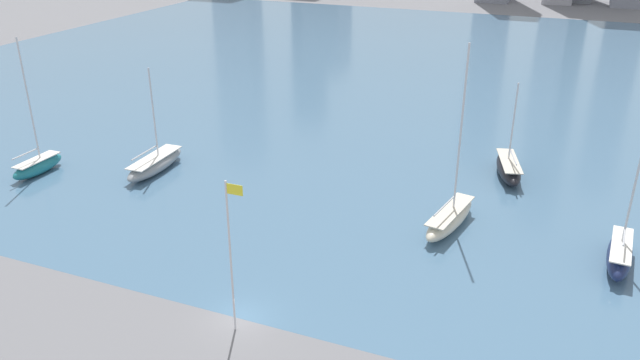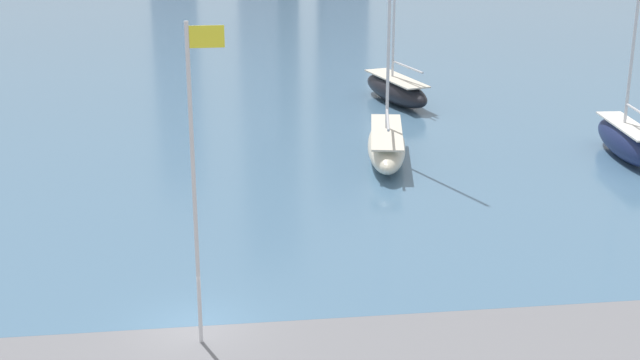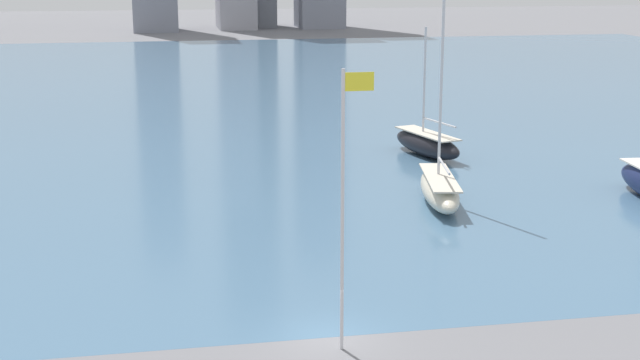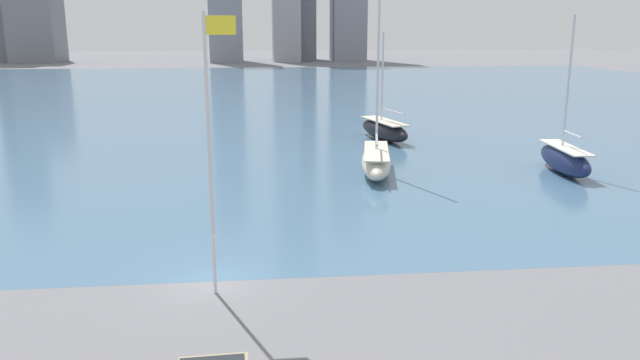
% 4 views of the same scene
% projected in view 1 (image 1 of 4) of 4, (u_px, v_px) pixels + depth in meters
% --- Properties ---
extents(ground_plane, '(500.00, 500.00, 0.00)m').
position_uv_depth(ground_plane, '(240.00, 319.00, 43.82)').
color(ground_plane, slate).
extents(harbor_water, '(180.00, 140.00, 0.00)m').
position_uv_depth(harbor_water, '(446.00, 80.00, 102.98)').
color(harbor_water, '#476B89').
rests_on(harbor_water, ground_plane).
extents(flag_pole, '(1.24, 0.14, 11.18)m').
position_uv_depth(flag_pole, '(231.00, 253.00, 40.25)').
color(flag_pole, silver).
rests_on(flag_pole, ground_plane).
extents(sailboat_gray, '(2.88, 9.55, 11.27)m').
position_uv_depth(sailboat_gray, '(155.00, 164.00, 67.48)').
color(sailboat_gray, gray).
rests_on(sailboat_gray, harbor_water).
extents(sailboat_navy, '(2.42, 7.94, 11.41)m').
position_uv_depth(sailboat_navy, '(620.00, 254.00, 49.77)').
color(sailboat_navy, '#19234C').
rests_on(sailboat_navy, harbor_water).
extents(sailboat_cream, '(3.78, 9.57, 16.48)m').
position_uv_depth(sailboat_cream, '(450.00, 217.00, 55.70)').
color(sailboat_cream, beige).
rests_on(sailboat_cream, harbor_water).
extents(sailboat_teal, '(1.92, 6.60, 14.59)m').
position_uv_depth(sailboat_teal, '(38.00, 165.00, 66.85)').
color(sailboat_teal, '#1E757F').
rests_on(sailboat_teal, harbor_water).
extents(sailboat_black, '(4.34, 8.85, 10.06)m').
position_uv_depth(sailboat_black, '(508.00, 168.00, 66.16)').
color(sailboat_black, black).
rests_on(sailboat_black, harbor_water).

